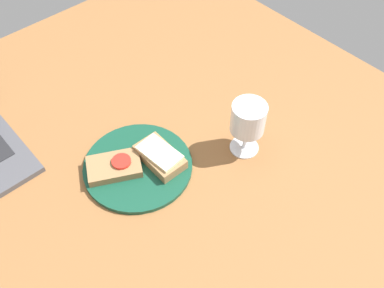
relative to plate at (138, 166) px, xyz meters
The scene contains 5 objects.
wooden_table 4.41cm from the plate, 75.97° to the right, with size 140.00×140.00×3.00cm, color brown.
plate is the anchor object (origin of this frame).
sandwich_with_tomato 5.38cm from the plate, 152.25° to the left, with size 14.04×12.20×2.62cm.
sandwich_with_cheese 5.64cm from the plate, 27.71° to the right, with size 6.91×11.84×3.25cm.
wine_glass 27.12cm from the plate, 28.68° to the right, with size 7.84×7.84×14.04cm.
Camera 1 is at (-30.48, -47.75, 82.46)cm, focal length 40.00 mm.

